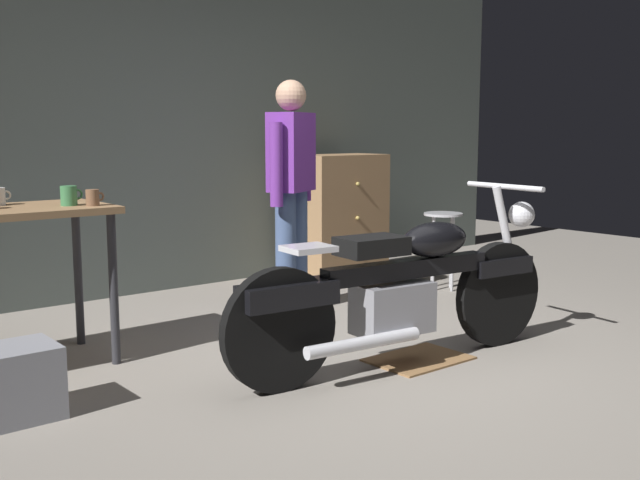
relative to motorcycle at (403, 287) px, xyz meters
The scene contains 10 objects.
ground_plane 0.46m from the motorcycle, 148.38° to the right, with size 12.00×12.00×0.00m, color gray.
back_wall 2.95m from the motorcycle, 92.08° to the left, with size 8.00×0.12×3.10m, color #56605B.
motorcycle is the anchor object (origin of this frame).
person_standing 1.56m from the motorcycle, 77.60° to the left, with size 0.51×0.37×1.67m.
shop_stool 2.14m from the motorcycle, 35.86° to the left, with size 0.32×0.32×0.64m.
wooden_dresser 2.68m from the motorcycle, 56.80° to the left, with size 0.80×0.47×1.10m.
drip_tray 0.47m from the motorcycle, ahead, with size 0.56×0.40×0.01m, color olive.
storage_bin 2.07m from the motorcycle, 164.32° to the left, with size 0.44×0.32×0.34m, color gray.
mug_green_speckled 1.92m from the motorcycle, 139.02° to the left, with size 0.13×0.09×0.11m.
mug_brown_stoneware 1.79m from the motorcycle, 139.15° to the left, with size 0.11×0.07×0.09m.
Camera 1 is at (-2.86, -2.85, 1.32)m, focal length 42.48 mm.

